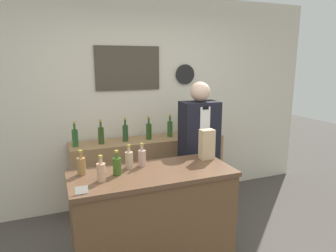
{
  "coord_description": "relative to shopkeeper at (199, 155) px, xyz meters",
  "views": [
    {
      "loc": [
        -1.06,
        -1.76,
        1.88
      ],
      "look_at": [
        0.09,
        1.14,
        1.2
      ],
      "focal_mm": 32.0,
      "sensor_mm": 36.0,
      "label": 1
    }
  ],
  "objects": [
    {
      "name": "display_counter",
      "position": [
        -0.76,
        -0.6,
        -0.35
      ],
      "size": [
        1.41,
        0.6,
        0.95
      ],
      "color": "brown",
      "rests_on": "ground_plane"
    },
    {
      "name": "counter_bottle_2",
      "position": [
        -1.06,
        -0.56,
        0.2
      ],
      "size": [
        0.07,
        0.07,
        0.21
      ],
      "color": "#36581D",
      "rests_on": "display_counter"
    },
    {
      "name": "potted_plant",
      "position": [
        0.4,
        0.62,
        0.27
      ],
      "size": [
        0.25,
        0.25,
        0.33
      ],
      "color": "#9E998E",
      "rests_on": "back_shelf"
    },
    {
      "name": "shelf_bottle_1",
      "position": [
        -1.0,
        0.58,
        0.19
      ],
      "size": [
        0.07,
        0.07,
        0.29
      ],
      "color": "#31491E",
      "rests_on": "back_shelf"
    },
    {
      "name": "paper_bag",
      "position": [
        -0.16,
        -0.46,
        0.27
      ],
      "size": [
        0.14,
        0.09,
        0.29
      ],
      "color": "tan",
      "rests_on": "display_counter"
    },
    {
      "name": "shelf_bottle_0",
      "position": [
        -1.3,
        0.58,
        0.19
      ],
      "size": [
        0.07,
        0.07,
        0.29
      ],
      "color": "#285826",
      "rests_on": "back_shelf"
    },
    {
      "name": "shelf_bottle_3",
      "position": [
        -0.41,
        0.58,
        0.19
      ],
      "size": [
        0.07,
        0.07,
        0.29
      ],
      "color": "#2B501C",
      "rests_on": "back_shelf"
    },
    {
      "name": "counter_bottle_3",
      "position": [
        -0.92,
        -0.43,
        0.2
      ],
      "size": [
        0.07,
        0.07,
        0.21
      ],
      "color": "tan",
      "rests_on": "display_counter"
    },
    {
      "name": "shelf_bottle_5",
      "position": [
        0.18,
        0.6,
        0.19
      ],
      "size": [
        0.07,
        0.07,
        0.29
      ],
      "color": "#275829",
      "rests_on": "back_shelf"
    },
    {
      "name": "back_shelf",
      "position": [
        -0.41,
        0.59,
        -0.37
      ],
      "size": [
        1.94,
        0.41,
        0.91
      ],
      "color": "#9E754C",
      "rests_on": "ground_plane"
    },
    {
      "name": "price_card_left",
      "position": [
        -1.37,
        -0.83,
        0.15
      ],
      "size": [
        0.09,
        0.02,
        0.06
      ],
      "color": "white",
      "rests_on": "display_counter"
    },
    {
      "name": "shopkeeper",
      "position": [
        0.0,
        0.0,
        0.0
      ],
      "size": [
        0.42,
        0.26,
        1.66
      ],
      "color": "black",
      "rests_on": "ground_plane"
    },
    {
      "name": "counter_bottle_0",
      "position": [
        -1.33,
        -0.45,
        0.2
      ],
      "size": [
        0.07,
        0.07,
        0.21
      ],
      "color": "olive",
      "rests_on": "display_counter"
    },
    {
      "name": "counter_bottle_1",
      "position": [
        -1.2,
        -0.65,
        0.2
      ],
      "size": [
        0.07,
        0.07,
        0.21
      ],
      "color": "tan",
      "rests_on": "display_counter"
    },
    {
      "name": "shelf_bottle_4",
      "position": [
        -0.11,
        0.6,
        0.19
      ],
      "size": [
        0.07,
        0.07,
        0.29
      ],
      "color": "#315826",
      "rests_on": "back_shelf"
    },
    {
      "name": "shelf_bottle_2",
      "position": [
        -0.71,
        0.59,
        0.19
      ],
      "size": [
        0.07,
        0.07,
        0.29
      ],
      "color": "#2A4A26",
      "rests_on": "back_shelf"
    },
    {
      "name": "counter_bottle_4",
      "position": [
        -0.8,
        -0.43,
        0.2
      ],
      "size": [
        0.07,
        0.07,
        0.21
      ],
      "color": "tan",
      "rests_on": "display_counter"
    },
    {
      "name": "back_wall",
      "position": [
        -0.47,
        0.86,
        0.53
      ],
      "size": [
        5.2,
        0.09,
        2.7
      ],
      "color": "beige",
      "rests_on": "ground_plane"
    }
  ]
}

